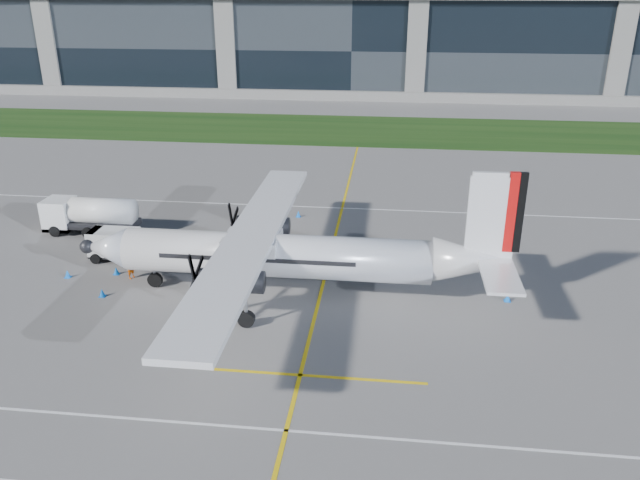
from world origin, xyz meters
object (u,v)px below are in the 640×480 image
(turboprop_aircraft, at_px, (292,232))
(safety_cone_nose_port, at_px, (102,293))
(baggage_tug, at_px, (115,245))
(ground_crew_person, at_px, (131,265))
(safety_cone_fwd, at_px, (67,274))
(safety_cone_stbdwing, at_px, (298,214))
(safety_cone_tail, at_px, (508,297))
(safety_cone_nose_stbd, at_px, (116,271))
(fuel_tanker_truck, at_px, (84,215))

(turboprop_aircraft, xyz_separation_m, safety_cone_nose_port, (-11.20, -1.64, -3.73))
(safety_cone_nose_port, bearing_deg, baggage_tug, 105.34)
(ground_crew_person, relative_size, safety_cone_fwd, 3.68)
(safety_cone_stbdwing, bearing_deg, safety_cone_nose_port, -122.61)
(baggage_tug, xyz_separation_m, safety_cone_stbdwing, (11.02, 9.50, -0.76))
(safety_cone_tail, bearing_deg, ground_crew_person, 178.89)
(safety_cone_nose_stbd, height_order, safety_cone_fwd, same)
(safety_cone_nose_stbd, xyz_separation_m, safety_cone_stbdwing, (9.98, 11.87, 0.00))
(safety_cone_stbdwing, distance_m, safety_cone_nose_port, 17.70)
(turboprop_aircraft, distance_m, fuel_tanker_truck, 18.93)
(turboprop_aircraft, relative_size, safety_cone_fwd, 53.07)
(baggage_tug, height_order, safety_cone_stbdwing, baggage_tug)
(safety_cone_fwd, relative_size, safety_cone_nose_port, 1.00)
(fuel_tanker_truck, distance_m, safety_cone_nose_stbd, 8.59)
(safety_cone_nose_stbd, relative_size, safety_cone_fwd, 1.00)
(baggage_tug, relative_size, safety_cone_nose_stbd, 6.76)
(baggage_tug, relative_size, safety_cone_stbdwing, 6.76)
(safety_cone_nose_stbd, relative_size, safety_cone_stbdwing, 1.00)
(safety_cone_tail, relative_size, safety_cone_fwd, 1.00)
(turboprop_aircraft, height_order, baggage_tug, turboprop_aircraft)
(baggage_tug, bearing_deg, fuel_tanker_truck, 134.19)
(safety_cone_nose_port, bearing_deg, turboprop_aircraft, 8.32)
(ground_crew_person, relative_size, safety_cone_stbdwing, 3.68)
(ground_crew_person, height_order, safety_cone_stbdwing, ground_crew_person)
(turboprop_aircraft, distance_m, ground_crew_person, 10.93)
(safety_cone_tail, bearing_deg, turboprop_aircraft, -177.50)
(fuel_tanker_truck, relative_size, ground_crew_person, 3.92)
(safety_cone_stbdwing, bearing_deg, turboprop_aircraft, -82.86)
(baggage_tug, bearing_deg, safety_cone_fwd, -119.96)
(safety_cone_stbdwing, bearing_deg, safety_cone_nose_stbd, -130.07)
(turboprop_aircraft, xyz_separation_m, fuel_tanker_truck, (-16.90, 8.11, -2.63))
(safety_cone_nose_stbd, relative_size, safety_cone_nose_port, 1.00)
(safety_cone_stbdwing, bearing_deg, fuel_tanker_truck, -161.28)
(safety_cone_nose_stbd, xyz_separation_m, safety_cone_fwd, (-2.87, -0.81, 0.00))
(safety_cone_tail, bearing_deg, safety_cone_fwd, 179.90)
(safety_cone_nose_stbd, distance_m, safety_cone_fwd, 2.98)
(safety_cone_stbdwing, bearing_deg, baggage_tug, -139.24)
(safety_cone_tail, height_order, safety_cone_nose_stbd, same)
(fuel_tanker_truck, height_order, safety_cone_nose_port, fuel_tanker_truck)
(turboprop_aircraft, relative_size, safety_cone_nose_stbd, 53.07)
(turboprop_aircraft, height_order, safety_cone_nose_port, turboprop_aircraft)
(turboprop_aircraft, xyz_separation_m, baggage_tug, (-12.68, 3.77, -2.97))
(fuel_tanker_truck, height_order, safety_cone_fwd, fuel_tanker_truck)
(baggage_tug, bearing_deg, safety_cone_nose_stbd, -66.38)
(fuel_tanker_truck, height_order, ground_crew_person, fuel_tanker_truck)
(turboprop_aircraft, bearing_deg, baggage_tug, 163.44)
(turboprop_aircraft, distance_m, safety_cone_nose_stbd, 12.31)
(turboprop_aircraft, height_order, ground_crew_person, turboprop_aircraft)
(fuel_tanker_truck, xyz_separation_m, safety_cone_stbdwing, (15.24, 5.16, -1.10))
(safety_cone_nose_port, bearing_deg, safety_cone_stbdwing, 57.39)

